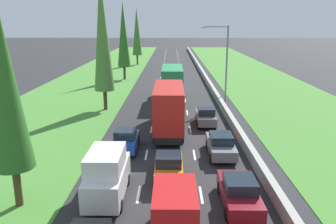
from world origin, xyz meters
name	(u,v)px	position (x,y,z in m)	size (l,w,h in m)	color
ground_plane	(171,75)	(0.00, 60.00, 0.00)	(300.00, 300.00, 0.00)	#28282B
grass_verge_left	(102,75)	(-12.65, 60.00, 0.02)	(14.00, 140.00, 0.04)	#478433
grass_verge_right	(250,75)	(14.35, 60.00, 0.02)	(14.00, 140.00, 0.04)	#478433
median_barrier	(203,73)	(5.70, 60.00, 0.42)	(0.44, 120.00, 0.85)	#9E9B93
lane_markings	(171,75)	(0.00, 60.00, 0.01)	(3.64, 116.00, 0.01)	white
red_van_centre_lane	(175,218)	(0.23, 10.39, 1.40)	(1.96, 4.90, 2.82)	red
orange_hatchback_centre_lane	(169,167)	(-0.08, 16.98, 0.84)	(1.74, 3.90, 1.72)	orange
white_van_left_lane	(107,174)	(-3.40, 14.64, 1.40)	(1.96, 4.90, 2.82)	white
red_box_truck_centre_lane	(169,107)	(-0.16, 26.64, 2.18)	(2.46, 9.40, 4.18)	black
blue_hatchback_left_lane	(126,140)	(-3.32, 21.83, 0.84)	(1.74, 3.90, 1.72)	#1E47B7
maroon_sedan_right_lane	(239,192)	(3.62, 13.83, 0.81)	(1.82, 4.50, 1.64)	maroon
grey_sedan_right_lane	(221,145)	(3.64, 20.98, 0.81)	(1.82, 4.50, 1.64)	slate
grey_hatchback_right_lane	(206,116)	(3.28, 28.52, 0.84)	(1.74, 3.90, 1.72)	slate
green_box_truck_centre_lane	(172,83)	(0.15, 39.19, 2.18)	(2.46, 9.40, 4.18)	black
silver_hatchback_centre_lane	(172,81)	(0.15, 48.36, 0.84)	(1.74, 3.90, 1.72)	silver
poplar_tree_nearest	(5,86)	(-7.93, 13.76, 6.39)	(2.07, 2.07, 10.67)	#4C3823
poplar_tree_second	(102,33)	(-7.20, 34.29, 8.22)	(2.16, 2.16, 14.32)	#4C3823
poplar_tree_third	(123,35)	(-7.82, 54.85, 7.32)	(2.11, 2.11, 12.54)	#4C3823
poplar_tree_fourth	(137,32)	(-7.64, 75.31, 7.21)	(2.11, 2.11, 12.32)	#4C3823
street_light_mast	(224,58)	(6.23, 38.34, 5.23)	(3.20, 0.28, 9.00)	gray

